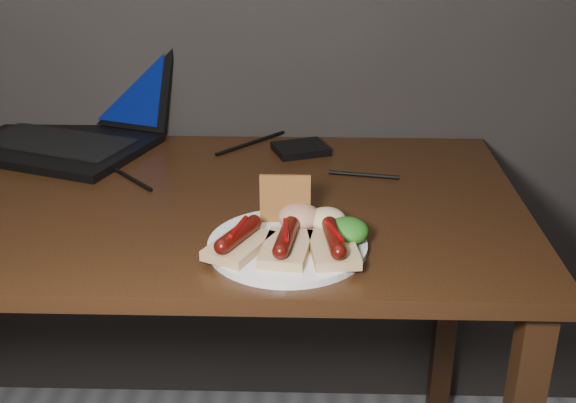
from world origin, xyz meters
The scene contains 12 objects.
desk centered at (0.00, 1.38, 0.66)m, with size 1.40×0.70×0.75m.
laptop centered at (-0.23, 1.69, 0.80)m, with size 0.48×0.47×0.25m.
hard_drive centered at (0.29, 1.63, 0.76)m, with size 0.11×0.09×0.02m, color black.
desk_cables centered at (-0.01, 1.53, 0.75)m, with size 0.99×0.41×0.01m.
plate centered at (0.27, 1.18, 0.76)m, with size 0.26×0.26×0.01m, color white.
bread_sausage_left centered at (0.20, 1.15, 0.78)m, with size 0.11×0.13×0.04m.
bread_sausage_center centered at (0.27, 1.15, 0.78)m, with size 0.09×0.12×0.04m.
bread_sausage_right centered at (0.34, 1.15, 0.78)m, with size 0.08×0.12×0.04m.
crispbread centered at (0.26, 1.26, 0.80)m, with size 0.09×0.01×0.09m, color #B06B30.
salad_greens centered at (0.37, 1.19, 0.78)m, with size 0.07×0.07×0.04m, color #1A5511.
salsa_mound centered at (0.29, 1.24, 0.78)m, with size 0.07×0.07×0.04m, color maroon.
coleslaw_mound centered at (0.33, 1.23, 0.78)m, with size 0.06×0.06×0.04m, color beige.
Camera 1 is at (0.30, 0.16, 1.30)m, focal length 45.00 mm.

